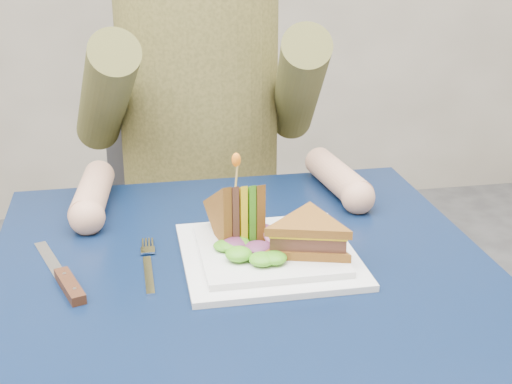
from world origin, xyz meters
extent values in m
cube|color=black|center=(0.00, 0.00, 0.71)|extent=(0.75, 0.75, 0.03)
cylinder|color=#595B5E|center=(-0.32, 0.32, 0.35)|extent=(0.04, 0.04, 0.70)
cylinder|color=#595B5E|center=(0.32, 0.32, 0.35)|extent=(0.04, 0.04, 0.70)
cube|color=#47474C|center=(0.00, 0.58, 0.45)|extent=(0.42, 0.40, 0.04)
cube|color=#47474C|center=(0.00, 0.76, 0.70)|extent=(0.42, 0.03, 0.46)
cylinder|color=#47474C|center=(0.18, 0.41, 0.21)|extent=(0.02, 0.02, 0.43)
cylinder|color=#47474C|center=(-0.18, 0.75, 0.21)|extent=(0.02, 0.02, 0.43)
cylinder|color=#47474C|center=(0.18, 0.75, 0.21)|extent=(0.02, 0.02, 0.43)
cylinder|color=brown|center=(0.00, 0.56, 0.87)|extent=(0.34, 0.34, 0.52)
cylinder|color=brown|center=(-0.20, 0.47, 0.89)|extent=(0.15, 0.39, 0.31)
cylinder|color=tan|center=(-0.23, 0.27, 0.76)|extent=(0.08, 0.20, 0.06)
sphere|color=tan|center=(-0.23, 0.17, 0.76)|extent=(0.06, 0.06, 0.06)
cylinder|color=brown|center=(0.20, 0.47, 0.89)|extent=(0.15, 0.39, 0.31)
cylinder|color=tan|center=(0.23, 0.27, 0.76)|extent=(0.08, 0.20, 0.06)
sphere|color=tan|center=(0.23, 0.17, 0.76)|extent=(0.06, 0.06, 0.06)
cube|color=white|center=(0.04, 0.01, 0.73)|extent=(0.26, 0.26, 0.01)
cube|color=white|center=(0.04, 0.01, 0.74)|extent=(0.21, 0.21, 0.01)
cube|color=silver|center=(-0.14, -0.01, 0.73)|extent=(0.01, 0.12, 0.00)
cube|color=silver|center=(-0.14, 0.07, 0.73)|extent=(0.02, 0.02, 0.00)
cube|color=silver|center=(-0.15, 0.10, 0.73)|extent=(0.00, 0.03, 0.00)
cube|color=silver|center=(-0.14, 0.10, 0.73)|extent=(0.00, 0.03, 0.00)
cube|color=silver|center=(-0.14, 0.10, 0.73)|extent=(0.00, 0.03, 0.00)
cube|color=silver|center=(-0.13, 0.10, 0.73)|extent=(0.00, 0.03, 0.00)
cube|color=silver|center=(-0.29, 0.07, 0.73)|extent=(0.06, 0.13, 0.00)
cube|color=black|center=(-0.25, -0.03, 0.74)|extent=(0.05, 0.10, 0.01)
cylinder|color=silver|center=(-0.26, -0.01, 0.74)|extent=(0.01, 0.01, 0.00)
cylinder|color=silver|center=(-0.24, -0.05, 0.74)|extent=(0.01, 0.01, 0.00)
cylinder|color=tan|center=(0.00, 0.06, 0.85)|extent=(0.01, 0.01, 0.06)
ellipsoid|color=orange|center=(0.00, 0.06, 0.88)|extent=(0.01, 0.01, 0.02)
torus|color=#9E4C7A|center=(0.06, 0.02, 0.77)|extent=(0.04, 0.04, 0.02)
camera|label=1|loc=(-0.16, -0.94, 1.22)|focal=50.00mm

